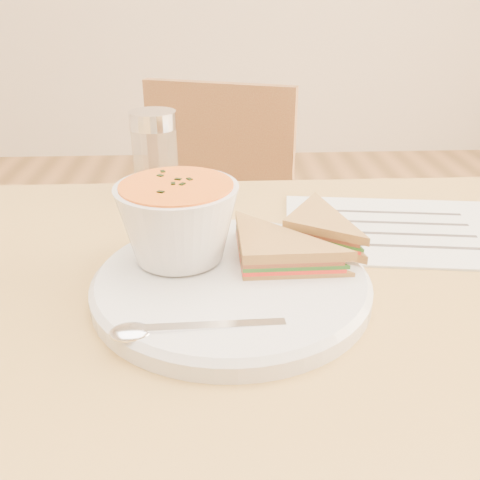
{
  "coord_description": "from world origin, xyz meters",
  "views": [
    {
      "loc": [
        -0.01,
        -0.47,
        1.04
      ],
      "look_at": [
        0.01,
        0.03,
        0.8
      ],
      "focal_mm": 40.0,
      "sensor_mm": 36.0,
      "label": 1
    }
  ],
  "objects_px": {
    "plate": "(231,285)",
    "soup_bowl": "(178,226)",
    "chair_far": "(199,275)",
    "condiment_shaker": "(155,153)"
  },
  "relations": [
    {
      "from": "plate",
      "to": "condiment_shaker",
      "type": "relative_size",
      "value": 2.31
    },
    {
      "from": "soup_bowl",
      "to": "condiment_shaker",
      "type": "relative_size",
      "value": 1.03
    },
    {
      "from": "plate",
      "to": "condiment_shaker",
      "type": "height_order",
      "value": "condiment_shaker"
    },
    {
      "from": "chair_far",
      "to": "soup_bowl",
      "type": "relative_size",
      "value": 6.5
    },
    {
      "from": "chair_far",
      "to": "soup_bowl",
      "type": "xyz_separation_m",
      "value": [
        0.0,
        -0.59,
        0.39
      ]
    },
    {
      "from": "plate",
      "to": "soup_bowl",
      "type": "distance_m",
      "value": 0.08
    },
    {
      "from": "plate",
      "to": "soup_bowl",
      "type": "relative_size",
      "value": 2.24
    },
    {
      "from": "chair_far",
      "to": "plate",
      "type": "height_order",
      "value": "chair_far"
    },
    {
      "from": "chair_far",
      "to": "plate",
      "type": "relative_size",
      "value": 2.91
    },
    {
      "from": "chair_far",
      "to": "soup_bowl",
      "type": "distance_m",
      "value": 0.71
    }
  ]
}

